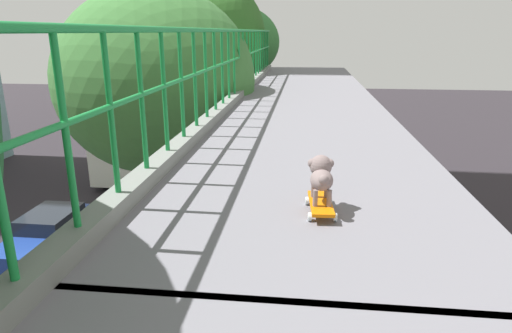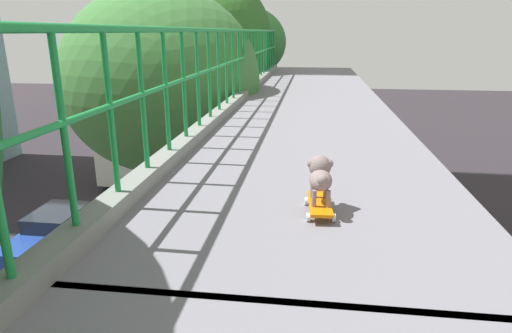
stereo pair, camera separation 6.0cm
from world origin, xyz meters
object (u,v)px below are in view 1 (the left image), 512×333
object	(u,v)px
car_black_fifth	(90,294)
city_bus	(151,133)
small_dog	(321,174)
toy_skateboard	(321,204)
car_blue_sixth	(50,233)

from	to	relation	value
car_black_fifth	city_bus	xyz separation A→B (m)	(-3.27, 14.45, 1.14)
small_dog	car_black_fifth	bearing A→B (deg)	130.90
car_black_fifth	small_dog	xyz separation A→B (m)	(5.83, -6.73, 5.87)
toy_skateboard	small_dog	world-z (taller)	small_dog
car_black_fifth	city_bus	world-z (taller)	city_bus
car_black_fifth	toy_skateboard	size ratio (longest dim) A/B	8.88
car_black_fifth	car_blue_sixth	distance (m)	4.64
city_bus	toy_skateboard	distance (m)	23.54
city_bus	toy_skateboard	xyz separation A→B (m)	(9.10, -21.24, 4.50)
city_bus	small_dog	xyz separation A→B (m)	(9.10, -21.18, 4.72)
car_black_fifth	small_dog	distance (m)	10.66
car_black_fifth	car_blue_sixth	size ratio (longest dim) A/B	0.95
car_blue_sixth	city_bus	xyz separation A→B (m)	(-0.11, 11.06, 1.12)
toy_skateboard	small_dog	distance (m)	0.22
car_blue_sixth	toy_skateboard	world-z (taller)	toy_skateboard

